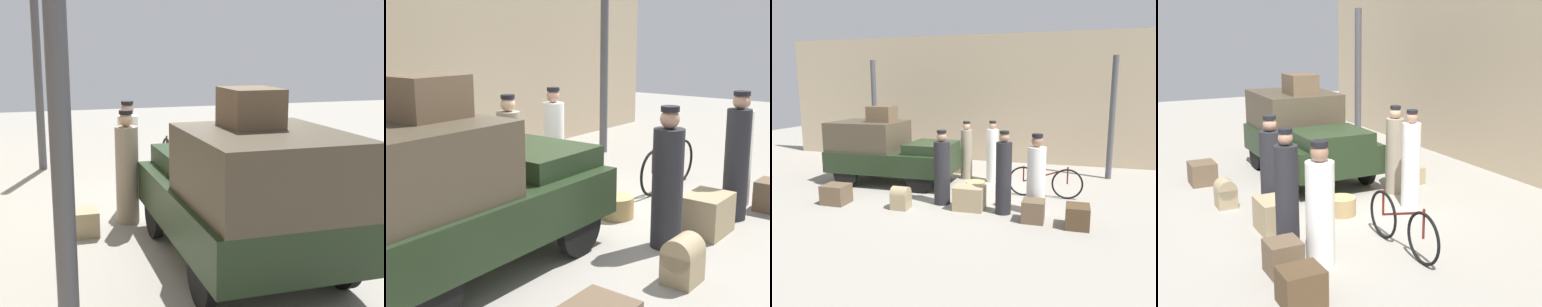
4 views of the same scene
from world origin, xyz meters
TOP-DOWN VIEW (x-y plane):
  - ground_plane at (0.00, 0.00)m, footprint 30.00×30.00m
  - canopy_pillar_left at (-3.64, 2.41)m, footprint 0.17×0.17m
  - canopy_pillar_right at (4.04, 2.41)m, footprint 0.17×0.17m
  - truck at (-2.07, 0.25)m, footprint 3.48×1.77m
  - bicycle at (2.35, -0.07)m, footprint 1.81×0.04m
  - wicker_basket at (0.61, -0.17)m, footprint 0.50×0.50m
  - porter_carrying_trunk at (0.08, -1.24)m, footprint 0.37×0.37m
  - porter_lifting_near_truck at (-0.03, 1.28)m, footprint 0.34×0.34m
  - porter_with_bicycle at (0.78, 1.12)m, footprint 0.33×0.33m
  - porter_standing_middle at (1.57, -1.52)m, footprint 0.34×0.34m
  - conductor_in_dark_uniform at (2.23, -1.30)m, footprint 0.39×0.39m
  - suitcase_small_leather at (0.80, -1.46)m, footprint 0.66×0.51m
  - trunk_wicker_pale at (-0.40, 1.96)m, footprint 0.44×0.35m
  - suitcase_black_upright at (2.24, -1.84)m, footprint 0.44×0.45m
  - suitcase_tan_flat at (3.10, -1.94)m, footprint 0.45×0.51m
  - trunk_barrel_dark at (-0.69, -1.85)m, footprint 0.38×0.35m
  - trunk_on_truck_roof at (-2.20, 0.25)m, footprint 0.70×0.59m

SIDE VIEW (x-z plane):
  - ground_plane at x=0.00m, z-range 0.00..0.00m
  - wicker_basket at x=0.61m, z-range 0.00..0.31m
  - trunk_wicker_pale at x=-0.40m, z-range 0.00..0.36m
  - suitcase_tan_flat at x=3.10m, z-range 0.00..0.44m
  - suitcase_black_upright at x=2.24m, z-range 0.00..0.45m
  - trunk_barrel_dark at x=-0.69m, z-range 0.00..0.51m
  - suitcase_small_leather at x=0.80m, z-range 0.00..0.53m
  - bicycle at x=2.35m, z-range -0.01..0.78m
  - porter_lifting_near_truck at x=-0.03m, z-range -0.07..1.64m
  - conductor_in_dark_uniform at x=2.23m, z-range -0.07..1.65m
  - porter_carrying_trunk at x=0.08m, z-range -0.07..1.66m
  - porter_with_bicycle at x=0.78m, z-range -0.06..1.69m
  - porter_standing_middle at x=1.57m, z-range -0.07..1.73m
  - truck at x=-2.07m, z-range 0.06..1.79m
  - canopy_pillar_left at x=-3.64m, z-range 0.00..3.58m
  - canopy_pillar_right at x=4.04m, z-range 0.00..3.58m
  - trunk_on_truck_roof at x=-2.20m, z-range 1.73..2.16m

